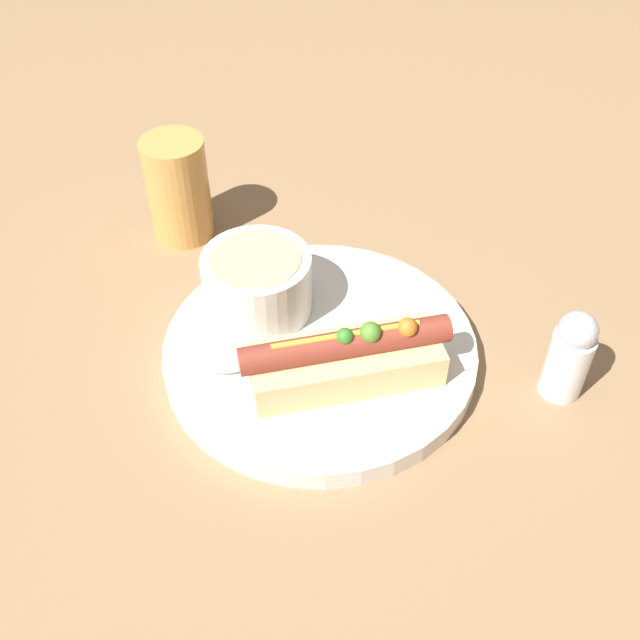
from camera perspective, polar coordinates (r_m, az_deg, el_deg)
ground_plane at (r=0.67m, az=-0.00°, el=-2.91°), size 4.00×4.00×0.00m
dinner_plate at (r=0.66m, az=-0.00°, el=-2.33°), size 0.27×0.27×0.02m
hot_dog at (r=0.61m, az=2.02°, el=-2.91°), size 0.16×0.14×0.06m
soup_bowl at (r=0.67m, az=-4.82°, el=2.99°), size 0.10×0.10×0.06m
spoon at (r=0.64m, az=-5.81°, el=-3.33°), size 0.10×0.14×0.01m
drinking_glass at (r=0.79m, az=-10.77°, el=9.78°), size 0.06×0.06×0.11m
salt_shaker at (r=0.65m, az=18.51°, el=-2.53°), size 0.04×0.04×0.09m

